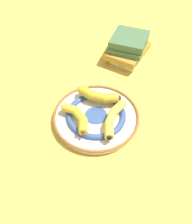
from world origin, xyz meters
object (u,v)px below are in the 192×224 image
at_px(decorative_bowl, 96,116).
at_px(banana_c, 113,117).
at_px(banana_a, 78,117).
at_px(banana_b, 97,95).
at_px(book_stack, 129,48).

height_order(decorative_bowl, banana_c, banana_c).
bearing_deg(decorative_bowl, banana_a, 144.88).
height_order(banana_a, banana_b, banana_b).
bearing_deg(book_stack, decorative_bowl, -178.08).
height_order(banana_a, book_stack, book_stack).
distance_m(banana_b, book_stack, 0.34).
relative_size(banana_b, book_stack, 0.83).
bearing_deg(banana_c, banana_a, -69.50).
xyz_separation_m(banana_b, book_stack, (0.34, 0.01, 0.01)).
xyz_separation_m(decorative_bowl, banana_b, (0.06, 0.03, 0.04)).
bearing_deg(decorative_bowl, banana_b, 23.82).
distance_m(banana_a, banana_c, 0.12).
bearing_deg(banana_b, banana_a, -104.65).
height_order(decorative_bowl, banana_a, banana_a).
relative_size(decorative_bowl, banana_c, 1.70).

